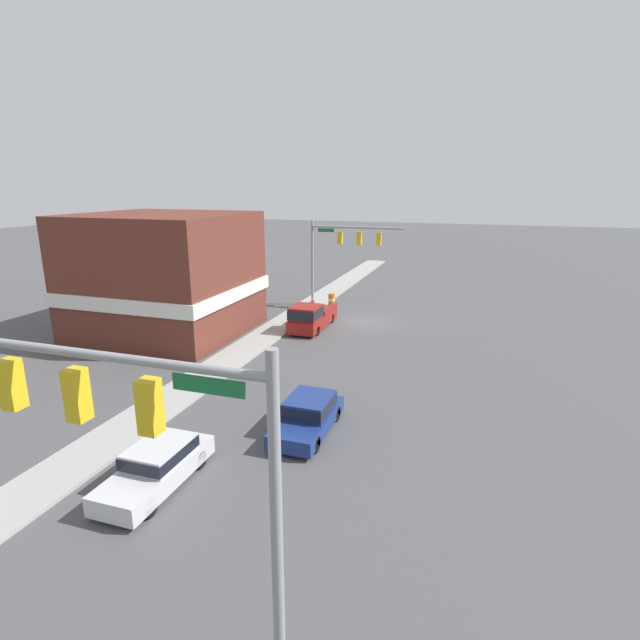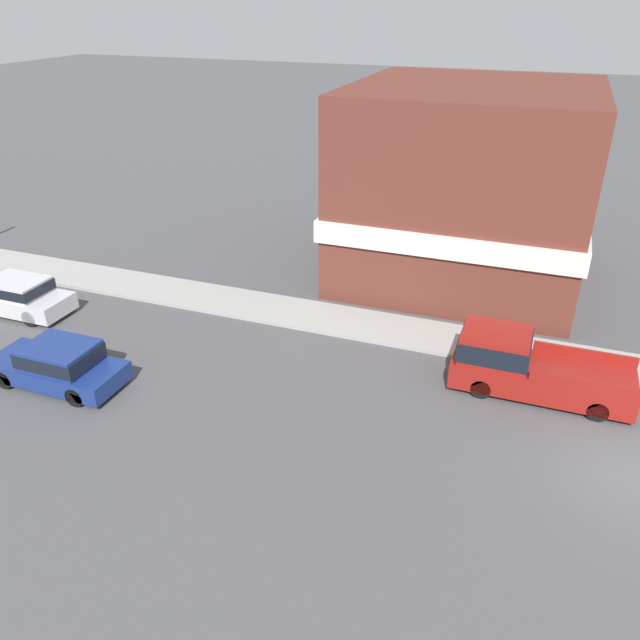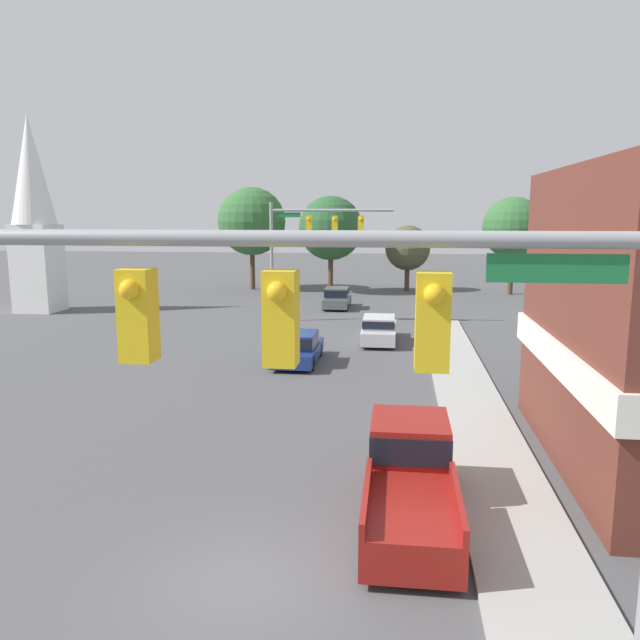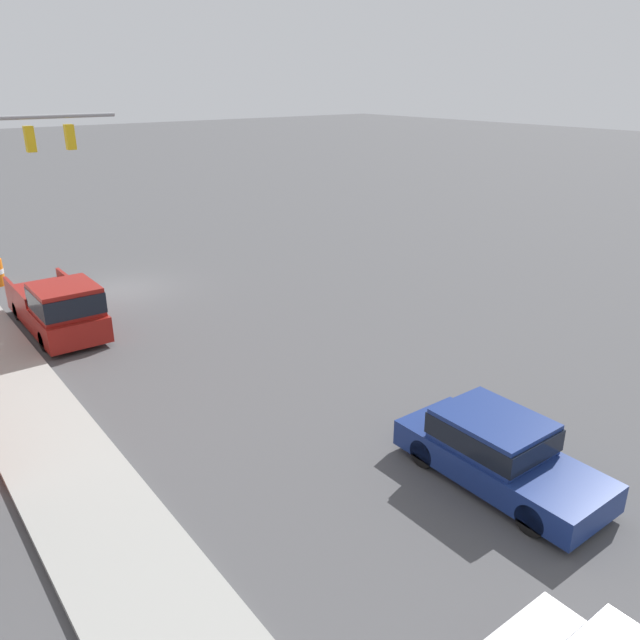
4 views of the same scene
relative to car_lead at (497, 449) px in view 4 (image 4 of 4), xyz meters
name	(u,v)px [view 4 (image 4 of 4)]	position (x,y,z in m)	size (l,w,h in m)	color
ground_plane	(121,290)	(1.71, -17.78, -0.78)	(200.00, 200.00, 0.00)	#4C4C4F
car_lead	(497,449)	(0.00, 0.00, 0.00)	(1.92, 4.61, 1.50)	black
pickup_truck_parked	(59,307)	(5.01, -14.40, 0.19)	(2.01, 5.65, 1.98)	black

